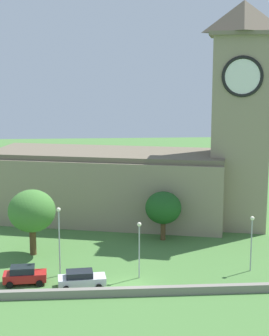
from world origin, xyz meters
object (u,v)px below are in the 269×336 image
(church, at_px, (146,165))
(car_white, at_px, (81,279))
(streetlamp_central, at_px, (139,240))
(tree_churchyard, at_px, (32,211))
(streetlamp_west_mid, at_px, (59,231))
(tree_riverside_west, at_px, (163,208))
(streetlamp_east_mid, at_px, (252,234))
(car_red, at_px, (24,275))

(church, height_order, car_white, church)
(streetlamp_central, relative_size, tree_churchyard, 0.78)
(car_white, bearing_deg, streetlamp_west_mid, 126.02)
(streetlamp_west_mid, xyz_separation_m, tree_riverside_west, (12.19, 11.14, -0.74))
(streetlamp_central, distance_m, streetlamp_east_mid, 12.07)
(streetlamp_west_mid, bearing_deg, church, 61.44)
(tree_churchyard, bearing_deg, streetlamp_central, -34.24)
(car_white, distance_m, tree_riverside_west, 17.69)
(streetlamp_west_mid, height_order, tree_riverside_west, streetlamp_west_mid)
(church, height_order, tree_riverside_west, church)
(streetlamp_east_mid, bearing_deg, church, 115.09)
(car_white, bearing_deg, church, 69.65)
(car_white, bearing_deg, streetlamp_central, 18.13)
(church, relative_size, car_red, 9.19)
(car_red, relative_size, tree_riverside_west, 0.71)
(church, distance_m, streetlamp_east_mid, 22.42)
(tree_riverside_west, bearing_deg, streetlamp_central, -107.94)
(car_red, bearing_deg, streetlamp_west_mid, 29.90)
(streetlamp_central, bearing_deg, streetlamp_west_mid, 171.56)
(church, bearing_deg, car_white, -110.35)
(church, distance_m, car_red, 27.07)
(streetlamp_east_mid, distance_m, tree_churchyard, 24.72)
(streetlamp_west_mid, distance_m, streetlamp_east_mid, 20.22)
(streetlamp_central, bearing_deg, tree_riverside_west, 72.06)
(car_red, height_order, car_white, car_red)
(church, height_order, streetlamp_west_mid, church)
(church, distance_m, streetlamp_central, 21.66)
(church, bearing_deg, streetlamp_east_mid, -64.91)
(car_red, bearing_deg, church, 56.90)
(streetlamp_east_mid, height_order, tree_riverside_west, tree_riverside_west)
(church, xyz_separation_m, tree_riverside_west, (1.35, -8.77, -3.89))
(car_white, relative_size, tree_riverside_west, 0.78)
(church, relative_size, car_white, 8.33)
(car_red, relative_size, tree_churchyard, 0.57)
(car_white, bearing_deg, streetlamp_east_mid, 9.72)
(church, xyz_separation_m, tree_churchyard, (-14.37, -13.15, -2.83))
(streetlamp_east_mid, bearing_deg, streetlamp_central, -174.59)
(car_red, xyz_separation_m, tree_churchyard, (-0.11, 8.73, 4.26))
(car_red, bearing_deg, streetlamp_east_mid, 4.58)
(tree_riverside_west, bearing_deg, church, 98.72)
(church, height_order, streetlamp_east_mid, church)
(church, height_order, tree_churchyard, church)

